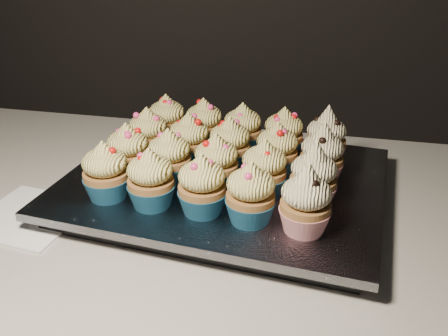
{
  "coord_description": "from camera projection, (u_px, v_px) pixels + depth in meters",
  "views": [
    {
      "loc": [
        0.04,
        1.08,
        1.28
      ],
      "look_at": [
        -0.1,
        1.72,
        0.95
      ],
      "focal_mm": 40.0,
      "sensor_mm": 36.0,
      "label": 1
    }
  ],
  "objects": [
    {
      "name": "worktop",
      "position": [
        286.0,
        223.0,
        0.73
      ],
      "size": [
        2.44,
        0.64,
        0.04
      ],
      "primitive_type": "cube",
      "color": "beige",
      "rests_on": "cabinet"
    },
    {
      "name": "napkin",
      "position": [
        30.0,
        216.0,
        0.7
      ],
      "size": [
        0.15,
        0.15,
        0.0
      ],
      "primitive_type": "cube",
      "rotation": [
        0.0,
        0.0,
        -0.12
      ],
      "color": "white",
      "rests_on": "worktop"
    },
    {
      "name": "baking_tray",
      "position": [
        224.0,
        191.0,
        0.75
      ],
      "size": [
        0.45,
        0.36,
        0.02
      ],
      "primitive_type": "cube",
      "rotation": [
        0.0,
        0.0,
        -0.1
      ],
      "color": "black",
      "rests_on": "worktop"
    },
    {
      "name": "foil_lining",
      "position": [
        224.0,
        181.0,
        0.74
      ],
      "size": [
        0.49,
        0.4,
        0.01
      ],
      "primitive_type": "cube",
      "rotation": [
        0.0,
        0.0,
        -0.1
      ],
      "color": "silver",
      "rests_on": "baking_tray"
    },
    {
      "name": "cupcake_0",
      "position": [
        106.0,
        173.0,
        0.67
      ],
      "size": [
        0.06,
        0.06,
        0.08
      ],
      "color": "#1B5B81",
      "rests_on": "foil_lining"
    },
    {
      "name": "cupcake_1",
      "position": [
        151.0,
        180.0,
        0.65
      ],
      "size": [
        0.06,
        0.06,
        0.08
      ],
      "color": "#1B5B81",
      "rests_on": "foil_lining"
    },
    {
      "name": "cupcake_2",
      "position": [
        202.0,
        186.0,
        0.64
      ],
      "size": [
        0.06,
        0.06,
        0.08
      ],
      "color": "#1B5B81",
      "rests_on": "foil_lining"
    },
    {
      "name": "cupcake_3",
      "position": [
        251.0,
        195.0,
        0.62
      ],
      "size": [
        0.06,
        0.06,
        0.08
      ],
      "color": "#1B5B81",
      "rests_on": "foil_lining"
    },
    {
      "name": "cupcake_4",
      "position": [
        306.0,
        202.0,
        0.6
      ],
      "size": [
        0.06,
        0.06,
        0.1
      ],
      "color": "red",
      "rests_on": "foil_lining"
    },
    {
      "name": "cupcake_5",
      "position": [
        128.0,
        152.0,
        0.73
      ],
      "size": [
        0.06,
        0.06,
        0.08
      ],
      "color": "#1B5B81",
      "rests_on": "foil_lining"
    },
    {
      "name": "cupcake_6",
      "position": [
        169.0,
        158.0,
        0.71
      ],
      "size": [
        0.06,
        0.06,
        0.08
      ],
      "color": "#1B5B81",
      "rests_on": "foil_lining"
    },
    {
      "name": "cupcake_7",
      "position": [
        216.0,
        164.0,
        0.69
      ],
      "size": [
        0.06,
        0.06,
        0.08
      ],
      "color": "#1B5B81",
      "rests_on": "foil_lining"
    },
    {
      "name": "cupcake_8",
      "position": [
        264.0,
        170.0,
        0.68
      ],
      "size": [
        0.06,
        0.06,
        0.08
      ],
      "color": "#1B5B81",
      "rests_on": "foil_lining"
    },
    {
      "name": "cupcake_9",
      "position": [
        313.0,
        178.0,
        0.65
      ],
      "size": [
        0.06,
        0.06,
        0.1
      ],
      "color": "red",
      "rests_on": "foil_lining"
    },
    {
      "name": "cupcake_10",
      "position": [
        148.0,
        135.0,
        0.79
      ],
      "size": [
        0.06,
        0.06,
        0.08
      ],
      "color": "#1B5B81",
      "rests_on": "foil_lining"
    },
    {
      "name": "cupcake_11",
      "position": [
        189.0,
        141.0,
        0.77
      ],
      "size": [
        0.06,
        0.06,
        0.08
      ],
      "color": "#1B5B81",
      "rests_on": "foil_lining"
    },
    {
      "name": "cupcake_12",
      "position": [
        230.0,
        145.0,
        0.75
      ],
      "size": [
        0.06,
        0.06,
        0.08
      ],
      "color": "#1B5B81",
      "rests_on": "foil_lining"
    },
    {
      "name": "cupcake_13",
      "position": [
        277.0,
        151.0,
        0.73
      ],
      "size": [
        0.06,
        0.06,
        0.08
      ],
      "color": "#1B5B81",
      "rests_on": "foil_lining"
    },
    {
      "name": "cupcake_14",
      "position": [
        322.0,
        156.0,
        0.71
      ],
      "size": [
        0.06,
        0.06,
        0.1
      ],
      "color": "red",
      "rests_on": "foil_lining"
    },
    {
      "name": "cupcake_15",
      "position": [
        167.0,
        120.0,
        0.84
      ],
      "size": [
        0.06,
        0.06,
        0.08
      ],
      "color": "#1B5B81",
      "rests_on": "foil_lining"
    },
    {
      "name": "cupcake_16",
      "position": [
        204.0,
        125.0,
        0.83
      ],
      "size": [
        0.06,
        0.06,
        0.08
      ],
      "color": "#1B5B81",
      "rests_on": "foil_lining"
    },
    {
      "name": "cupcake_17",
      "position": [
        242.0,
        130.0,
        0.81
      ],
      "size": [
        0.06,
        0.06,
        0.08
      ],
      "color": "#1B5B81",
      "rests_on": "foil_lining"
    },
    {
      "name": "cupcake_18",
      "position": [
        283.0,
        135.0,
        0.79
      ],
      "size": [
        0.06,
        0.06,
        0.08
      ],
      "color": "#1B5B81",
      "rests_on": "foil_lining"
    },
    {
      "name": "cupcake_19",
      "position": [
        326.0,
        138.0,
        0.77
      ],
      "size": [
        0.06,
        0.06,
        0.1
      ],
      "color": "red",
      "rests_on": "foil_lining"
    }
  ]
}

